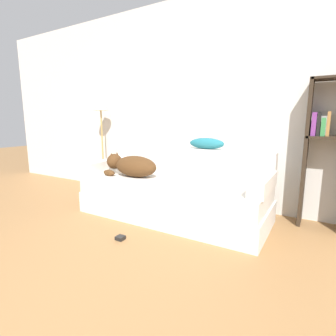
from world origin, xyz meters
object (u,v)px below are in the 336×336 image
object	(u,v)px
dog	(132,166)
laptop	(179,182)
couch	(172,198)
throw_pillow	(207,143)
floor_lamp	(101,119)
power_adapter	(120,238)
bookshelf	(326,145)

from	to	relation	value
dog	laptop	distance (m)	0.67
dog	laptop	bearing A→B (deg)	-0.85
couch	dog	world-z (taller)	dog
dog	throw_pillow	bearing A→B (deg)	30.77
couch	throw_pillow	size ratio (longest dim) A/B	4.98
throw_pillow	floor_lamp	bearing A→B (deg)	176.22
throw_pillow	dog	bearing A→B (deg)	-149.23
dog	power_adapter	world-z (taller)	dog
bookshelf	dog	bearing A→B (deg)	-162.06
dog	throw_pillow	distance (m)	0.95
couch	laptop	xyz separation A→B (m)	(0.14, -0.11, 0.24)
floor_lamp	power_adapter	distance (m)	2.23
floor_lamp	power_adapter	size ratio (longest dim) A/B	18.69
dog	laptop	size ratio (longest dim) A/B	1.98
laptop	power_adapter	bearing A→B (deg)	-112.02
floor_lamp	throw_pillow	bearing A→B (deg)	-3.78
bookshelf	power_adapter	xyz separation A→B (m)	(-1.62, -1.34, -0.86)
bookshelf	floor_lamp	bearing A→B (deg)	-178.77
couch	dog	distance (m)	0.64
bookshelf	throw_pillow	bearing A→B (deg)	-171.36
dog	throw_pillow	world-z (taller)	throw_pillow
power_adapter	laptop	bearing A→B (deg)	68.79
couch	bookshelf	size ratio (longest dim) A/B	1.40
throw_pillow	floor_lamp	xyz separation A→B (m)	(-1.83, 0.12, 0.29)
laptop	throw_pillow	world-z (taller)	throw_pillow
couch	power_adapter	bearing A→B (deg)	-98.76
laptop	dog	bearing A→B (deg)	178.34
bookshelf	floor_lamp	world-z (taller)	bookshelf
couch	bookshelf	xyz separation A→B (m)	(1.50, 0.55, 0.66)
laptop	floor_lamp	world-z (taller)	floor_lamp
dog	floor_lamp	distance (m)	1.33
throw_pillow	power_adapter	bearing A→B (deg)	-108.45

